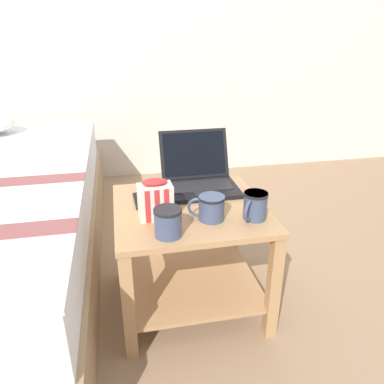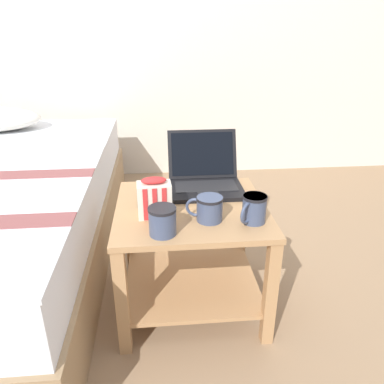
# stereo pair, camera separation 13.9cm
# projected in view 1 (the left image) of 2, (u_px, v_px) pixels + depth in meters

# --- Properties ---
(ground_plane) EXTENTS (8.00, 8.00, 0.00)m
(ground_plane) POSITION_uv_depth(u_px,v_px,m) (190.00, 301.00, 1.65)
(ground_plane) COLOR #937556
(back_wall) EXTENTS (8.00, 0.05, 2.50)m
(back_wall) POSITION_uv_depth(u_px,v_px,m) (144.00, 5.00, 2.60)
(back_wall) COLOR beige
(back_wall) RESTS_ON ground_plane
(bedside_table) EXTENTS (0.59, 0.55, 0.47)m
(bedside_table) POSITION_uv_depth(u_px,v_px,m) (190.00, 242.00, 1.53)
(bedside_table) COLOR tan
(bedside_table) RESTS_ON ground_plane
(laptop) EXTENTS (0.31, 0.31, 0.22)m
(laptop) POSITION_uv_depth(u_px,v_px,m) (199.00, 177.00, 1.63)
(laptop) COLOR black
(laptop) RESTS_ON bedside_table
(mug_front_left) EXTENTS (0.11, 0.11, 0.10)m
(mug_front_left) POSITION_uv_depth(u_px,v_px,m) (255.00, 205.00, 1.35)
(mug_front_left) COLOR #3F4C6B
(mug_front_left) RESTS_ON bedside_table
(mug_front_right) EXTENTS (0.13, 0.10, 0.09)m
(mug_front_right) POSITION_uv_depth(u_px,v_px,m) (211.00, 207.00, 1.35)
(mug_front_right) COLOR #3F4C6B
(mug_front_right) RESTS_ON bedside_table
(mug_mid_center) EXTENTS (0.10, 0.14, 0.10)m
(mug_mid_center) POSITION_uv_depth(u_px,v_px,m) (168.00, 220.00, 1.24)
(mug_mid_center) COLOR #3F4C6B
(mug_mid_center) RESTS_ON bedside_table
(snack_bag) EXTENTS (0.13, 0.08, 0.15)m
(snack_bag) POSITION_uv_depth(u_px,v_px,m) (155.00, 200.00, 1.35)
(snack_bag) COLOR silver
(snack_bag) RESTS_ON bedside_table
(cell_phone) EXTENTS (0.07, 0.15, 0.01)m
(cell_phone) POSITION_uv_depth(u_px,v_px,m) (143.00, 200.00, 1.51)
(cell_phone) COLOR black
(cell_phone) RESTS_ON bedside_table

